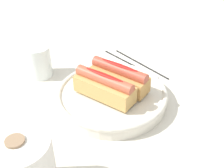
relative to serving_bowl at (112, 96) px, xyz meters
name	(u,v)px	position (x,y,z in m)	size (l,w,h in m)	color
ground_plane	(117,106)	(-0.02, 0.01, -0.02)	(2.40, 2.40, 0.00)	silver
serving_bowl	(112,96)	(0.00, 0.00, 0.00)	(0.27, 0.27, 0.03)	silver
hotdog_front	(119,77)	(-0.01, -0.03, 0.04)	(0.16, 0.08, 0.06)	tan
hotdog_back	(104,86)	(0.01, 0.03, 0.04)	(0.16, 0.08, 0.06)	tan
water_glass	(39,63)	(0.24, -0.03, 0.02)	(0.07, 0.07, 0.09)	white
chopstick_near	(130,63)	(0.02, -0.19, -0.02)	(0.01, 0.01, 0.22)	black
chopstick_far	(141,63)	(-0.01, -0.20, -0.02)	(0.01, 0.01, 0.22)	black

